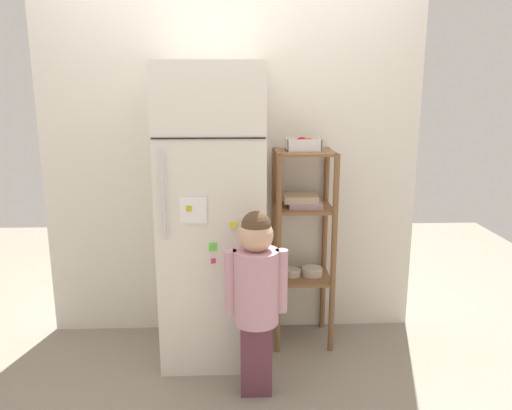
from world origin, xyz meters
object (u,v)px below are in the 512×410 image
object	(u,v)px
child_standing	(256,286)
pantry_shelf_unit	(303,229)
refrigerator	(213,215)
fruit_bin	(304,145)

from	to	relation	value
child_standing	pantry_shelf_unit	size ratio (longest dim) A/B	0.82
refrigerator	fruit_bin	world-z (taller)	refrigerator
refrigerator	pantry_shelf_unit	world-z (taller)	refrigerator
refrigerator	pantry_shelf_unit	size ratio (longest dim) A/B	1.41
pantry_shelf_unit	child_standing	bearing A→B (deg)	-118.44
pantry_shelf_unit	fruit_bin	xyz separation A→B (m)	(-0.00, 0.01, 0.54)
refrigerator	child_standing	size ratio (longest dim) A/B	1.73
refrigerator	pantry_shelf_unit	distance (m)	0.59
pantry_shelf_unit	fruit_bin	world-z (taller)	fruit_bin
refrigerator	fruit_bin	distance (m)	0.71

